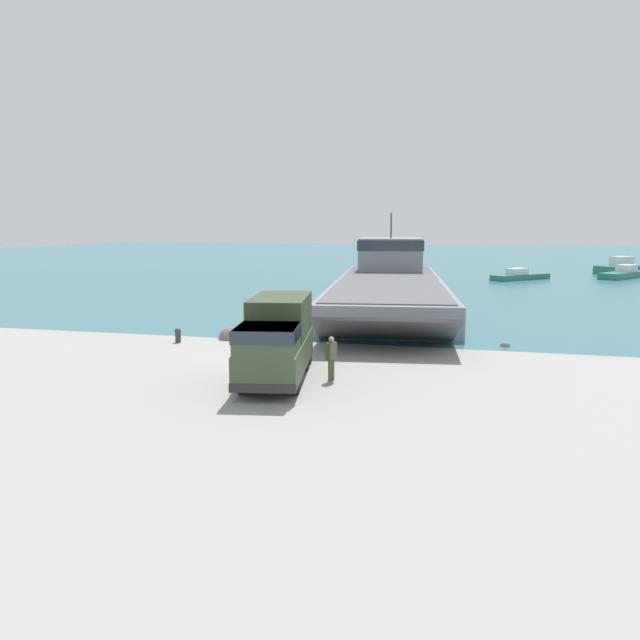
% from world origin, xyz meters
% --- Properties ---
extents(ground_plane, '(240.00, 240.00, 0.00)m').
position_xyz_m(ground_plane, '(0.00, 0.00, 0.00)').
color(ground_plane, gray).
extents(water_surface, '(240.00, 180.00, 0.01)m').
position_xyz_m(water_surface, '(0.00, 95.62, 0.00)').
color(water_surface, '#336B75').
rests_on(water_surface, ground_plane).
extents(landing_craft, '(12.62, 39.21, 7.38)m').
position_xyz_m(landing_craft, '(2.37, 27.13, 1.74)').
color(landing_craft, gray).
rests_on(landing_craft, ground_plane).
extents(military_truck, '(3.57, 7.54, 3.25)m').
position_xyz_m(military_truck, '(1.84, -2.47, 1.66)').
color(military_truck, '#3D4C33').
rests_on(military_truck, ground_plane).
extents(soldier_on_ramp, '(0.40, 0.50, 1.80)m').
position_xyz_m(soldier_on_ramp, '(4.05, -2.26, 1.05)').
color(soldier_on_ramp, '#475638').
rests_on(soldier_on_ramp, ground_plane).
extents(moored_boat_a, '(6.95, 7.05, 1.33)m').
position_xyz_m(moored_boat_a, '(14.45, 49.04, 0.44)').
color(moored_boat_a, '#2D7060').
rests_on(moored_boat_a, ground_plane).
extents(moored_boat_b, '(8.18, 7.38, 2.23)m').
position_xyz_m(moored_boat_b, '(28.20, 62.27, 0.74)').
color(moored_boat_b, '#2D7060').
rests_on(moored_boat_b, ground_plane).
extents(moored_boat_c, '(6.81, 8.34, 1.57)m').
position_xyz_m(moored_boat_c, '(26.64, 54.53, 0.52)').
color(moored_boat_c, '#2D7060').
rests_on(moored_boat_c, ground_plane).
extents(mooring_bollard, '(0.34, 0.34, 0.78)m').
position_xyz_m(mooring_bollard, '(-5.75, 3.82, 0.42)').
color(mooring_bollard, '#333338').
rests_on(mooring_bollard, ground_plane).
extents(shoreline_rock_a, '(0.52, 0.52, 0.52)m').
position_xyz_m(shoreline_rock_a, '(11.14, 6.96, 0.00)').
color(shoreline_rock_a, gray).
rests_on(shoreline_rock_a, ground_plane).
extents(shoreline_rock_b, '(1.34, 1.34, 1.34)m').
position_xyz_m(shoreline_rock_b, '(-3.43, 5.47, 0.00)').
color(shoreline_rock_b, '#66605B').
rests_on(shoreline_rock_b, ground_plane).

